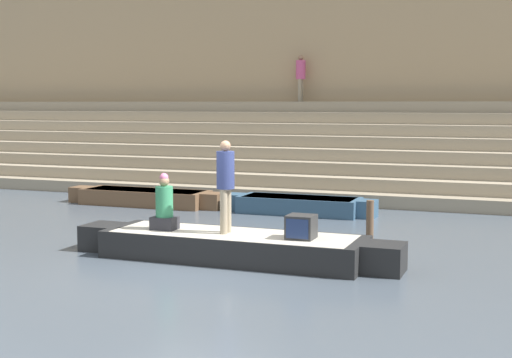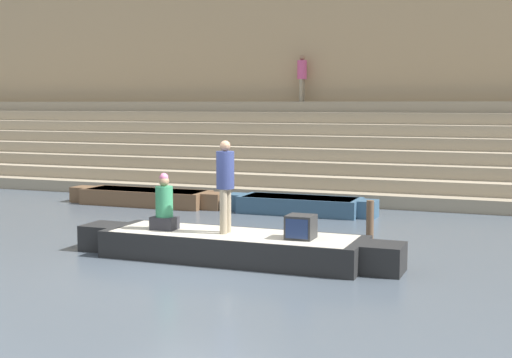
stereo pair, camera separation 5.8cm
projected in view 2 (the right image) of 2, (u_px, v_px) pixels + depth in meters
ground_plane at (200, 268)px, 12.72m from camera, size 120.00×120.00×0.00m
ghat_steps at (353, 160)px, 23.35m from camera, size 36.00×5.20×2.98m
back_wall at (370, 50)px, 25.22m from camera, size 34.20×1.28×9.63m
rowboat_main at (233, 246)px, 13.32m from camera, size 6.36×1.57×0.51m
person_standing at (225, 180)px, 13.21m from camera, size 0.33×0.33×1.73m
person_rowing at (164, 207)px, 13.66m from camera, size 0.47×0.37×1.09m
tv_set at (301, 227)px, 12.75m from camera, size 0.49×0.48×0.43m
moored_boat_shore at (146, 197)px, 20.50m from camera, size 4.81×1.16×0.45m
moored_boat_distant at (300, 205)px, 18.90m from camera, size 4.11×1.16×0.45m
mooring_post at (370, 225)px, 14.26m from camera, size 0.15×0.15×1.00m
person_on_steps at (302, 75)px, 25.26m from camera, size 0.34×0.34×1.64m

